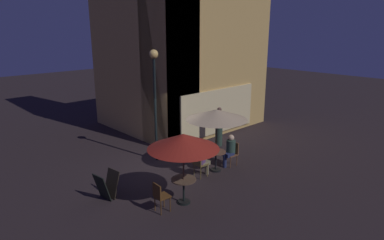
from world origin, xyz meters
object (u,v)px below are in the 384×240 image
Objects in this scene: patio_umbrella_1 at (183,142)px; cafe_table_1 at (184,185)px; patio_umbrella_0 at (217,115)px; cafe_chair_1 at (232,152)px; patron_seated_1 at (230,148)px; street_lamp_near_corner at (155,84)px; cafe_table_0 at (216,157)px; patron_seated_0 at (202,158)px; cafe_chair_2 at (160,195)px; menu_sandwich_board at (107,185)px; cafe_chair_0 at (199,162)px; patron_standing_2 at (219,127)px.

cafe_table_1 is at bearing -63.43° from patio_umbrella_1.
patio_umbrella_0 is 2.58× the size of cafe_chair_1.
patron_seated_1 reaches higher than cafe_table_1.
street_lamp_near_corner is 3.72m from patio_umbrella_1.
cafe_table_1 is 0.36× the size of patio_umbrella_1.
patron_seated_0 reaches higher than cafe_table_0.
patio_umbrella_0 is 3.73m from cafe_chair_2.
patio_umbrella_0 reaches higher than menu_sandwich_board.
patio_umbrella_1 is at bearing -150.28° from patron_seated_0.
cafe_table_1 is at bearing -150.28° from patron_seated_0.
menu_sandwich_board reaches higher than cafe_table_0.
patio_umbrella_1 is at bearing -147.96° from cafe_chair_0.
street_lamp_near_corner is 3.65× the size of patron_seated_0.
menu_sandwich_board is at bearing 130.32° from cafe_table_1.
menu_sandwich_board reaches higher than cafe_table_1.
patio_umbrella_0 is at bearing 19.48° from cafe_chair_2.
menu_sandwich_board is 0.39× the size of patio_umbrella_1.
cafe_chair_0 is 3.44m from patron_standing_2.
menu_sandwich_board is 0.94× the size of cafe_chair_2.
patron_seated_0 reaches higher than cafe_chair_1.
patron_standing_2 reaches higher than cafe_table_1.
patio_umbrella_1 reaches higher than cafe_chair_2.
menu_sandwich_board is (-2.99, -1.42, -2.62)m from street_lamp_near_corner.
patron_standing_2 is at bearing -122.84° from patron_seated_1.
street_lamp_near_corner is 4.65m from cafe_chair_2.
cafe_table_0 is 1.58m from patio_umbrella_0.
cafe_table_0 is (3.95, -0.87, 0.11)m from menu_sandwich_board.
street_lamp_near_corner reaches higher than patron_seated_0.
patron_seated_1 is 0.70× the size of patron_standing_2.
street_lamp_near_corner is at bearing 58.48° from cafe_chair_2.
menu_sandwich_board is 3.37m from patron_seated_0.
patio_umbrella_0 is at bearing -0.00° from cafe_chair_0.
street_lamp_near_corner is 2.66m from patio_umbrella_0.
patron_seated_0 is at bearing 179.33° from cafe_table_0.
cafe_chair_1 is at bearing -4.33° from patio_umbrella_0.
street_lamp_near_corner is 3.72m from patron_seated_1.
cafe_table_0 is at bearing -0.00° from cafe_chair_1.
cafe_table_1 is 0.33× the size of patio_umbrella_0.
patio_umbrella_0 reaches higher than patio_umbrella_1.
street_lamp_near_corner is 4.22m from menu_sandwich_board.
cafe_table_0 is at bearing -19.22° from menu_sandwich_board.
cafe_chair_0 is 1.05× the size of cafe_chair_1.
patron_seated_1 is (1.67, -2.35, -2.35)m from street_lamp_near_corner.
cafe_table_1 is at bearing -158.70° from patio_umbrella_0.
cafe_chair_1 reaches higher than menu_sandwich_board.
cafe_chair_2 is at bearing -164.98° from cafe_table_0.
patio_umbrella_1 is at bearing -114.20° from street_lamp_near_corner.
cafe_table_1 is at bearing 19.33° from cafe_chair_1.
patron_seated_1 is at bearing -0.00° from cafe_chair_1.
patio_umbrella_1 is at bearing 0.00° from cafe_chair_2.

